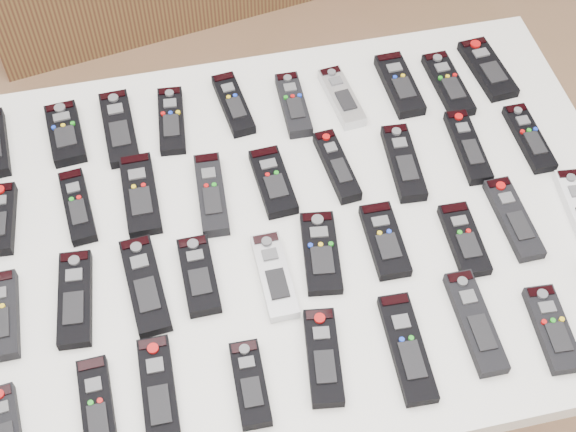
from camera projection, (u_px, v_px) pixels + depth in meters
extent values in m
cube|color=white|center=(288.00, 229.00, 1.46)|extent=(1.25, 0.88, 0.04)
cylinder|color=beige|center=(25.00, 237.00, 1.92)|extent=(0.04, 0.04, 0.74)
cylinder|color=beige|center=(470.00, 160.00, 2.07)|extent=(0.04, 0.04, 0.74)
cube|color=black|center=(65.00, 134.00, 1.56)|extent=(0.07, 0.15, 0.02)
cube|color=black|center=(119.00, 128.00, 1.57)|extent=(0.06, 0.19, 0.02)
cube|color=black|center=(171.00, 121.00, 1.58)|extent=(0.06, 0.17, 0.02)
cube|color=black|center=(233.00, 104.00, 1.60)|extent=(0.06, 0.17, 0.02)
cube|color=black|center=(293.00, 105.00, 1.60)|extent=(0.05, 0.16, 0.02)
cube|color=#B7B7BC|center=(342.00, 97.00, 1.61)|extent=(0.06, 0.16, 0.02)
cube|color=black|center=(399.00, 85.00, 1.64)|extent=(0.06, 0.17, 0.02)
cube|color=black|center=(448.00, 84.00, 1.64)|extent=(0.06, 0.18, 0.02)
cube|color=black|center=(488.00, 69.00, 1.67)|extent=(0.07, 0.17, 0.02)
cube|color=black|center=(0.00, 219.00, 1.44)|extent=(0.06, 0.15, 0.02)
cube|color=black|center=(78.00, 207.00, 1.45)|extent=(0.06, 0.16, 0.02)
cube|color=black|center=(140.00, 194.00, 1.47)|extent=(0.06, 0.18, 0.02)
cube|color=black|center=(211.00, 194.00, 1.47)|extent=(0.06, 0.18, 0.02)
cube|color=black|center=(273.00, 182.00, 1.49)|extent=(0.07, 0.16, 0.02)
cube|color=black|center=(337.00, 166.00, 1.51)|extent=(0.06, 0.17, 0.02)
cube|color=black|center=(403.00, 163.00, 1.51)|extent=(0.06, 0.18, 0.02)
cube|color=black|center=(468.00, 147.00, 1.54)|extent=(0.05, 0.18, 0.02)
cube|color=black|center=(529.00, 138.00, 1.55)|extent=(0.05, 0.17, 0.02)
cube|color=black|center=(75.00, 299.00, 1.34)|extent=(0.07, 0.18, 0.02)
cube|color=black|center=(145.00, 285.00, 1.36)|extent=(0.07, 0.19, 0.02)
cube|color=black|center=(199.00, 275.00, 1.37)|extent=(0.06, 0.15, 0.02)
cube|color=#B7B7BC|center=(275.00, 276.00, 1.37)|extent=(0.05, 0.17, 0.02)
cube|color=black|center=(321.00, 253.00, 1.40)|extent=(0.08, 0.17, 0.02)
cube|color=black|center=(385.00, 240.00, 1.41)|extent=(0.06, 0.15, 0.02)
cube|color=black|center=(464.00, 239.00, 1.41)|extent=(0.06, 0.15, 0.02)
cube|color=black|center=(513.00, 218.00, 1.44)|extent=(0.05, 0.18, 0.02)
cube|color=black|center=(6.00, 429.00, 1.21)|extent=(0.06, 0.14, 0.02)
cube|color=black|center=(98.00, 411.00, 1.22)|extent=(0.05, 0.17, 0.02)
cube|color=black|center=(159.00, 392.00, 1.24)|extent=(0.05, 0.19, 0.02)
cube|color=black|center=(250.00, 384.00, 1.25)|extent=(0.05, 0.14, 0.02)
cube|color=black|center=(323.00, 357.00, 1.28)|extent=(0.07, 0.17, 0.02)
cube|color=black|center=(407.00, 348.00, 1.29)|extent=(0.06, 0.19, 0.02)
cube|color=black|center=(475.00, 322.00, 1.31)|extent=(0.05, 0.19, 0.02)
cube|color=black|center=(552.00, 329.00, 1.31)|extent=(0.06, 0.16, 0.02)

